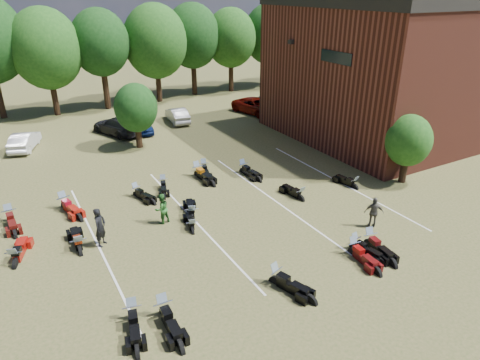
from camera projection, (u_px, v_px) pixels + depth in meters
ground at (273, 231)px, 21.65m from camera, size 160.00×160.00×0.00m
car_1 at (24, 141)px, 32.35m from camera, size 2.73×4.25×1.32m
car_3 at (117, 126)px, 35.64m from camera, size 3.75×5.41×1.46m
car_4 at (142, 125)px, 36.19m from camera, size 2.10×4.02×1.31m
car_5 at (177, 115)px, 38.86m from camera, size 1.87×4.16×1.33m
car_6 at (256, 106)px, 41.50m from camera, size 3.50×5.61×1.45m
car_7 at (265, 103)px, 42.43m from camera, size 4.04×5.96×1.60m
person_black at (100, 227)px, 20.13m from camera, size 0.83×0.84×1.95m
person_green at (162, 209)px, 22.10m from camera, size 0.93×0.80×1.66m
person_grey at (374, 212)px, 21.77m from camera, size 1.01×0.90×1.64m
motorcycle_0 at (134, 320)px, 15.89m from camera, size 1.21×2.42×1.29m
motorcycle_1 at (164, 317)px, 16.04m from camera, size 0.86×2.46×1.36m
motorcycle_3 at (276, 284)px, 17.84m from camera, size 1.45×2.51×1.33m
motorcycle_4 at (355, 249)px, 20.18m from camera, size 0.92×2.16×1.17m
motorcycle_5 at (369, 246)px, 20.44m from camera, size 1.12×2.45×1.32m
motorcycle_6 at (353, 254)px, 19.79m from camera, size 0.92×2.31×1.26m
motorcycle_7 at (16, 265)px, 19.02m from camera, size 1.50×2.51×1.33m
motorcycle_8 at (80, 253)px, 19.92m from camera, size 0.85×2.46×1.36m
motorcycle_9 at (193, 232)px, 21.59m from camera, size 1.11×2.09×1.11m
motorcycle_11 at (192, 220)px, 22.68m from camera, size 1.42×2.46×1.31m
motorcycle_12 at (300, 200)px, 24.84m from camera, size 0.90×2.23×1.21m
motorcycle_13 at (354, 188)px, 26.28m from camera, size 0.93×2.13×1.15m
motorcycle_14 at (11, 221)px, 22.56m from camera, size 0.91×2.47×1.35m
motorcycle_15 at (65, 208)px, 23.89m from camera, size 1.41×2.63×1.40m
motorcycle_16 at (137, 196)px, 25.29m from camera, size 1.31×2.21×1.17m
motorcycle_17 at (198, 176)px, 27.96m from camera, size 1.04×2.57×1.40m
motorcycle_18 at (163, 187)px, 26.39m from camera, size 1.23×2.14×1.14m
motorcycle_19 at (204, 171)px, 28.66m from camera, size 1.30×2.31×1.23m
motorcycle_20 at (243, 173)px, 28.46m from camera, size 0.98×2.38×1.29m
brick_building at (431, 63)px, 36.48m from camera, size 25.40×15.20×10.70m
tree_line at (101, 43)px, 41.54m from camera, size 56.00×6.00×9.79m
young_tree_near_building at (409, 141)px, 26.04m from camera, size 2.80×2.80×4.16m
young_tree_midfield at (136, 108)px, 31.74m from camera, size 3.20×3.20×4.70m
parking_lines at (194, 220)px, 22.67m from camera, size 20.10×14.00×0.01m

